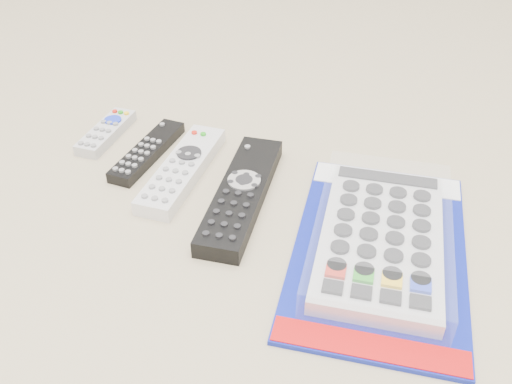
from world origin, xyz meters
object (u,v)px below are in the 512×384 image
at_px(remote_small_grey, 106,132).
at_px(remote_large_black, 241,194).
at_px(remote_slim_black, 147,151).
at_px(remote_silver_dvd, 182,169).
at_px(jumbo_remote_packaged, 381,237).

relative_size(remote_small_grey, remote_large_black, 0.52).
bearing_deg(remote_large_black, remote_slim_black, 156.60).
bearing_deg(remote_large_black, remote_silver_dvd, 159.15).
distance_m(remote_small_grey, remote_large_black, 0.28).
distance_m(remote_small_grey, jumbo_remote_packaged, 0.48).
bearing_deg(jumbo_remote_packaged, remote_slim_black, 160.43).
distance_m(remote_slim_black, jumbo_remote_packaged, 0.39).
xyz_separation_m(remote_slim_black, jumbo_remote_packaged, (0.38, -0.06, 0.01)).
bearing_deg(remote_slim_black, remote_silver_dvd, -18.77).
bearing_deg(remote_silver_dvd, remote_large_black, -16.97).
bearing_deg(jumbo_remote_packaged, remote_small_grey, 159.70).
relative_size(remote_small_grey, remote_slim_black, 0.79).
bearing_deg(remote_silver_dvd, remote_small_grey, 159.14).
distance_m(remote_slim_black, remote_large_black, 0.19).
relative_size(remote_slim_black, remote_silver_dvd, 0.78).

